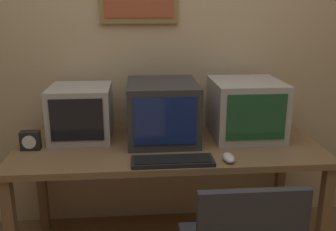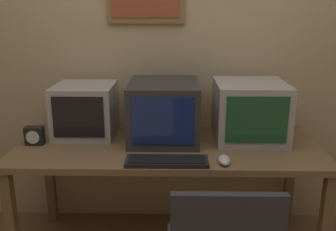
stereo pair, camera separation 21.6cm
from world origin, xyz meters
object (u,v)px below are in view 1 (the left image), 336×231
Objects in this scene: monitor_center at (162,111)px; mouse_near_keyboard at (229,158)px; desk_clock at (30,140)px; monitor_right at (246,109)px; monitor_left at (81,112)px; keyboard_main at (173,161)px.

monitor_center is 0.53m from mouse_near_keyboard.
monitor_center reaches higher than mouse_near_keyboard.
desk_clock reaches higher than mouse_near_keyboard.
monitor_left is at bearing 177.24° from monitor_right.
keyboard_main is at bearing -179.92° from mouse_near_keyboard.
monitor_center is at bearing 9.18° from desk_clock.
monitor_right is 4.08× the size of desk_clock.
keyboard_main is 3.78× the size of mouse_near_keyboard.
monitor_left is 3.48× the size of desk_clock.
mouse_near_keyboard is at bearing -50.15° from monitor_center.
keyboard_main is (0.03, -0.39, -0.16)m from monitor_center.
mouse_near_keyboard is at bearing -116.22° from monitor_right.
monitor_right reaches higher than monitor_left.
keyboard_main is (-0.49, -0.40, -0.16)m from monitor_right.
desk_clock is at bearing -145.09° from monitor_left.
mouse_near_keyboard reaches higher than keyboard_main.
monitor_right is at bearing 1.51° from monitor_center.
desk_clock is (-0.76, -0.12, -0.12)m from monitor_center.
monitor_left is 0.50m from monitor_center.
monitor_center reaches higher than keyboard_main.
monitor_center is at bearing 94.23° from keyboard_main.
monitor_left reaches higher than keyboard_main.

